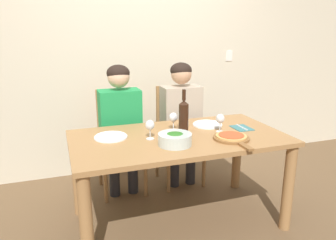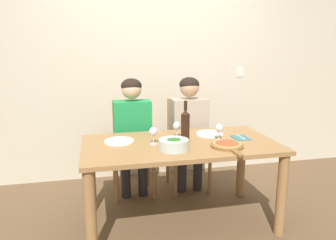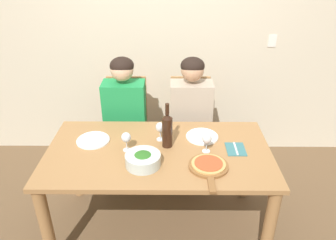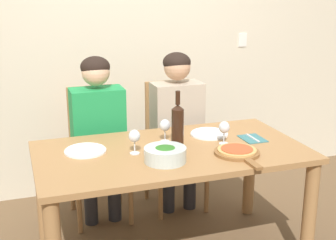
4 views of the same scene
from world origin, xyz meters
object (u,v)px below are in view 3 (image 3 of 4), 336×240
at_px(wine_glass_left, 126,139).
at_px(wine_glass_right, 207,139).
at_px(wine_bottle, 167,130).
at_px(broccoli_bowl, 143,160).
at_px(chair_right, 190,125).
at_px(fork_on_napkin, 236,149).
at_px(chair_left, 127,125).
at_px(person_man, 191,110).
at_px(pizza_on_board, 209,166).
at_px(dinner_plate_left, 93,140).
at_px(person_woman, 124,110).
at_px(wine_glass_centre, 160,128).
at_px(dinner_plate_right, 202,136).

relative_size(wine_glass_left, wine_glass_right, 1.00).
relative_size(wine_bottle, broccoli_bowl, 1.44).
bearing_deg(chair_right, broccoli_bowl, -111.73).
height_order(wine_bottle, fork_on_napkin, wine_bottle).
relative_size(wine_bottle, wine_glass_right, 2.34).
relative_size(chair_left, wine_bottle, 2.82).
height_order(person_man, fork_on_napkin, person_man).
distance_m(person_man, pizza_on_board, 0.86).
bearing_deg(person_man, chair_left, 169.28).
relative_size(pizza_on_board, wine_glass_left, 2.75).
height_order(wine_bottle, pizza_on_board, wine_bottle).
xyz_separation_m(person_man, dinner_plate_left, (-0.79, -0.52, 0.00)).
height_order(person_woman, dinner_plate_left, person_woman).
relative_size(person_man, broccoli_bowl, 5.09).
relative_size(person_woman, person_man, 1.00).
height_order(chair_right, wine_glass_right, chair_right).
bearing_deg(wine_glass_centre, broccoli_bowl, -108.19).
bearing_deg(wine_glass_left, dinner_plate_left, 154.50).
distance_m(wine_bottle, wine_glass_right, 0.30).
relative_size(dinner_plate_left, wine_glass_right, 1.69).
height_order(wine_bottle, wine_glass_right, wine_bottle).
bearing_deg(wine_glass_centre, dinner_plate_right, 6.56).
bearing_deg(dinner_plate_right, dinner_plate_left, -175.83).
bearing_deg(pizza_on_board, fork_on_napkin, 45.27).
height_order(pizza_on_board, wine_glass_centre, wine_glass_centre).
height_order(pizza_on_board, wine_glass_right, wine_glass_right).
relative_size(chair_left, wine_glass_right, 6.59).
distance_m(broccoli_bowl, wine_glass_centre, 0.36).
height_order(chair_right, dinner_plate_right, chair_right).
relative_size(person_man, dinner_plate_right, 4.88).
bearing_deg(person_man, broccoli_bowl, -114.42).
bearing_deg(pizza_on_board, dinner_plate_right, 91.49).
xyz_separation_m(broccoli_bowl, dinner_plate_right, (0.44, 0.37, -0.03)).
bearing_deg(pizza_on_board, wine_glass_left, 160.54).
relative_size(broccoli_bowl, pizza_on_board, 0.59).
xyz_separation_m(chair_right, wine_glass_left, (-0.51, -0.77, 0.32)).
xyz_separation_m(chair_left, wine_glass_right, (0.69, -0.78, 0.32)).
xyz_separation_m(chair_left, fork_on_napkin, (0.91, -0.75, 0.22)).
relative_size(dinner_plate_right, wine_glass_centre, 1.69).
distance_m(chair_left, wine_glass_centre, 0.77).
distance_m(chair_left, fork_on_napkin, 1.20).
bearing_deg(person_woman, wine_glass_right, -44.08).
height_order(chair_right, person_man, person_man).
bearing_deg(dinner_plate_left, person_woman, 71.17).
height_order(person_woman, fork_on_napkin, person_woman).
bearing_deg(wine_bottle, dinner_plate_right, 24.64).
distance_m(person_man, dinner_plate_right, 0.47).
bearing_deg(wine_glass_right, chair_right, 95.40).
bearing_deg(dinner_plate_left, dinner_plate_right, 4.17).
distance_m(chair_right, wine_bottle, 0.82).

